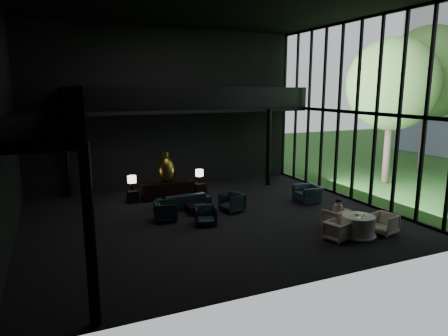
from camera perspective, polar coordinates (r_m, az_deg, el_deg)
name	(u,v)px	position (r m, az deg, el deg)	size (l,w,h in m)	color
floor	(212,218)	(15.91, -1.74, -7.18)	(14.00, 12.00, 0.02)	black
ceiling	(211,4)	(15.38, -1.93, 22.38)	(14.00, 12.00, 0.02)	black
wall_back	(168,109)	(20.81, -8.01, 8.32)	(14.00, 0.04, 8.00)	black
wall_front	(303,133)	(9.82, 11.26, 4.98)	(14.00, 0.04, 8.00)	black
wall_left	(0,123)	(14.14, -29.37, 5.62)	(0.04, 12.00, 8.00)	black
curtain_wall	(357,112)	(18.83, 18.41, 7.56)	(0.20, 12.00, 8.00)	black
mezzanine_left	(36,122)	(14.07, -25.31, 5.97)	(2.00, 12.00, 0.25)	black
mezzanine_back	(193,110)	(20.15, -4.47, 8.31)	(12.00, 2.00, 0.25)	black
railing_left	(68,102)	(14.04, -21.40, 8.72)	(0.06, 12.00, 1.00)	black
railing_back	(200,98)	(19.19, -3.51, 9.96)	(12.00, 0.06, 1.00)	black
column_sw	(90,237)	(8.88, -18.60, -9.37)	(0.24, 0.24, 4.00)	black
column_nw	(67,155)	(19.97, -21.57, 1.74)	(0.24, 0.24, 4.00)	black
column_ne	(268,148)	(21.02, 6.37, 2.91)	(0.24, 0.24, 4.00)	black
tree_near	(392,85)	(23.05, 22.92, 10.91)	(4.80, 4.80, 7.65)	#382D23
tree_far	(429,73)	(28.12, 27.27, 12.01)	(5.60, 5.60, 8.80)	#382D23
console	(168,190)	(18.75, -8.04, -3.19)	(2.42, 0.55, 0.77)	black
bronze_urn	(166,169)	(18.71, -8.28, -0.13)	(0.75, 0.75, 1.41)	brown
side_table_left	(133,196)	(18.51, -12.87, -3.95)	(0.48, 0.48, 0.53)	black
table_lamp_left	(132,180)	(18.43, -13.03, -1.67)	(0.39, 0.39, 0.66)	black
side_table_right	(200,189)	(19.25, -3.44, -3.01)	(0.53, 0.53, 0.58)	black
table_lamp_right	(199,173)	(19.14, -3.54, -0.78)	(0.38, 0.38, 0.64)	black
sofa	(184,197)	(17.18, -5.80, -4.13)	(2.50, 0.73, 0.98)	black
lounge_armchair_west	(166,209)	(15.63, -8.33, -5.87)	(0.90, 0.84, 0.93)	black
lounge_armchair_east	(232,201)	(16.61, 1.15, -4.67)	(0.92, 0.86, 0.95)	black
lounge_armchair_south	(205,214)	(15.06, -2.67, -6.61)	(0.80, 0.75, 0.83)	#192236
window_armchair	(308,190)	(18.38, 11.87, -3.16)	(1.21, 0.79, 1.06)	#1F3041
coffee_table	(197,209)	(16.51, -3.90, -5.87)	(0.80, 0.80, 0.35)	black
dining_table	(358,228)	(14.67, 18.57, -8.07)	(1.26, 1.26, 0.75)	white
dining_chair_north	(336,217)	(15.34, 15.66, -6.76)	(0.78, 0.73, 0.80)	#B5A998
dining_chair_east	(384,222)	(15.25, 21.88, -7.23)	(0.80, 0.75, 0.82)	#B4A792
dining_chair_west	(337,231)	(14.12, 15.83, -8.59)	(0.67, 0.63, 0.69)	#B0ADA8
child	(338,208)	(15.20, 16.01, -5.46)	(0.31, 0.31, 0.66)	pink
plate_a	(359,218)	(14.31, 18.76, -6.75)	(0.22, 0.22, 0.01)	white
plate_b	(360,214)	(14.79, 18.84, -6.17)	(0.21, 0.21, 0.01)	white
saucer	(367,216)	(14.59, 19.72, -6.47)	(0.16, 0.16, 0.01)	white
coffee_cup	(364,214)	(14.64, 19.37, -6.23)	(0.09, 0.09, 0.06)	white
cereal_bowl	(357,214)	(14.57, 18.47, -6.28)	(0.16, 0.16, 0.08)	white
cream_pot	(362,217)	(14.39, 19.11, -6.58)	(0.05, 0.05, 0.06)	#99999E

